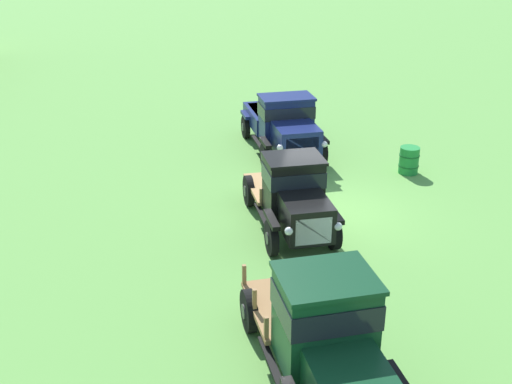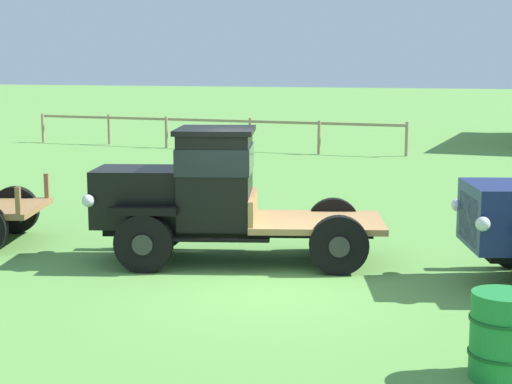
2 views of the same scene
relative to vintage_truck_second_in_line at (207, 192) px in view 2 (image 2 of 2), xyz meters
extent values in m
plane|color=#5B9342|center=(1.29, -0.89, -1.13)|extent=(240.00, 240.00, 0.00)
cylinder|color=#997F60|center=(-0.11, 16.73, -0.51)|extent=(0.12, 0.12, 1.24)
cylinder|color=#997F60|center=(-3.21, 16.14, -0.51)|extent=(0.12, 0.12, 1.24)
cylinder|color=#997F60|center=(-6.15, 16.62, -0.51)|extent=(0.12, 0.12, 1.24)
cylinder|color=#997F60|center=(-9.56, 16.16, -0.51)|extent=(0.12, 0.12, 1.24)
cylinder|color=#997F60|center=(-12.51, 16.61, -0.51)|extent=(0.12, 0.12, 1.24)
cylinder|color=#997F60|center=(-15.54, 16.20, -0.51)|extent=(0.12, 0.12, 1.24)
cube|color=#997F60|center=(-7.82, 16.44, -0.01)|extent=(15.63, 0.08, 0.10)
cylinder|color=black|center=(-4.33, 0.56, -0.68)|extent=(0.91, 0.51, 0.90)
cylinder|color=#2D2D2D|center=(-4.37, 0.66, -0.68)|extent=(0.30, 0.14, 0.31)
cube|color=olive|center=(-3.10, -0.84, -0.20)|extent=(0.10, 0.10, 0.46)
cube|color=olive|center=(-3.72, 0.75, -0.20)|extent=(0.10, 0.10, 0.46)
cylinder|color=black|center=(-0.58, -1.06, -0.67)|extent=(0.92, 0.49, 0.91)
cylinder|color=#2D2D2D|center=(-0.54, -1.17, -0.67)|extent=(0.31, 0.13, 0.32)
cylinder|color=black|center=(-1.12, 0.46, -0.67)|extent=(0.92, 0.49, 0.91)
cylinder|color=#2D2D2D|center=(-1.16, 0.57, -0.67)|extent=(0.31, 0.13, 0.32)
cylinder|color=black|center=(2.23, -0.07, -0.67)|extent=(0.92, 0.49, 0.91)
cylinder|color=#2D2D2D|center=(2.27, -0.17, -0.67)|extent=(0.31, 0.13, 0.32)
cylinder|color=black|center=(1.69, 1.46, -0.67)|extent=(0.92, 0.49, 0.91)
cylinder|color=#2D2D2D|center=(1.66, 1.57, -0.67)|extent=(0.31, 0.13, 0.32)
cube|color=black|center=(0.48, 0.17, -0.59)|extent=(4.32, 2.27, 0.12)
cube|color=black|center=(-1.05, -0.37, -0.07)|extent=(1.70, 1.54, 0.91)
cube|color=silver|center=(-1.68, -0.60, -0.12)|extent=(0.35, 0.86, 0.68)
sphere|color=silver|center=(-1.49, -1.17, -0.05)|extent=(0.20, 0.20, 0.20)
sphere|color=silver|center=(-1.89, -0.03, -0.05)|extent=(0.20, 0.20, 0.20)
cube|color=black|center=(-0.58, -1.06, -0.17)|extent=(1.05, 0.54, 0.12)
cube|color=black|center=(-1.12, 0.46, -0.17)|extent=(1.05, 0.54, 0.12)
cube|color=black|center=(0.14, 0.05, 0.21)|extent=(1.52, 1.71, 1.49)
cube|color=black|center=(0.14, 0.05, 0.55)|extent=(1.58, 1.76, 0.42)
cube|color=black|center=(0.14, 0.05, 1.00)|extent=(1.65, 1.81, 0.08)
cube|color=black|center=(0.51, -0.66, -0.61)|extent=(1.51, 0.65, 0.05)
cube|color=black|center=(-0.03, 0.83, -0.61)|extent=(1.51, 0.65, 0.05)
cube|color=#9E7547|center=(1.66, 0.59, -0.48)|extent=(2.56, 2.27, 0.10)
cube|color=#9E7547|center=(0.70, 0.25, -0.25)|extent=(0.59, 1.48, 0.44)
cylinder|color=#2D2D2D|center=(4.63, 1.45, -0.70)|extent=(0.29, 0.13, 0.30)
cube|color=silver|center=(4.13, 0.09, -0.15)|extent=(0.44, 1.04, 0.68)
sphere|color=silver|center=(4.38, -0.61, -0.08)|extent=(0.20, 0.20, 0.20)
sphere|color=silver|center=(3.86, 0.78, -0.08)|extent=(0.20, 0.20, 0.20)
cylinder|color=#1E7F33|center=(4.89, -3.38, -0.68)|extent=(0.64, 0.64, 0.89)
cylinder|color=#124C1E|center=(4.89, -3.38, -0.50)|extent=(0.67, 0.67, 0.03)
cylinder|color=#124C1E|center=(4.89, -3.38, -0.86)|extent=(0.67, 0.67, 0.03)
camera|label=1|loc=(-15.22, -1.10, 6.87)|focal=45.00mm
camera|label=2|loc=(5.44, -11.29, 1.96)|focal=55.00mm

